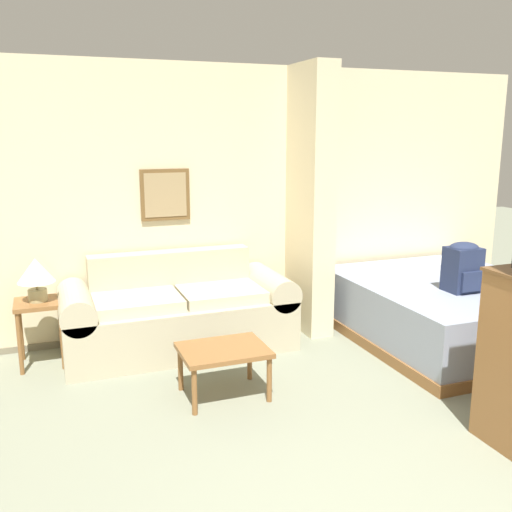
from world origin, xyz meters
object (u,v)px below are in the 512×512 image
object	(u,v)px
coffee_table	(223,354)
backpack	(463,266)
bed	(447,309)
couch	(178,314)
table_lamp	(36,273)

from	to	relation	value
coffee_table	backpack	size ratio (longest dim) A/B	1.45
bed	backpack	bearing A→B (deg)	-112.64
couch	bed	world-z (taller)	couch
couch	coffee_table	size ratio (longest dim) A/B	3.22
bed	backpack	xyz separation A→B (m)	(-0.13, -0.32, 0.51)
couch	table_lamp	distance (m)	1.28
coffee_table	table_lamp	distance (m)	1.77
table_lamp	bed	distance (m)	3.78
bed	table_lamp	bearing A→B (deg)	169.21
couch	bed	xyz separation A→B (m)	(2.49, -0.65, -0.04)
coffee_table	backpack	bearing A→B (deg)	2.59
couch	coffee_table	xyz separation A→B (m)	(0.10, -1.07, 0.00)
table_lamp	bed	xyz separation A→B (m)	(3.68, -0.70, -0.52)
couch	backpack	xyz separation A→B (m)	(2.36, -0.97, 0.47)
coffee_table	table_lamp	size ratio (longest dim) A/B	1.75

